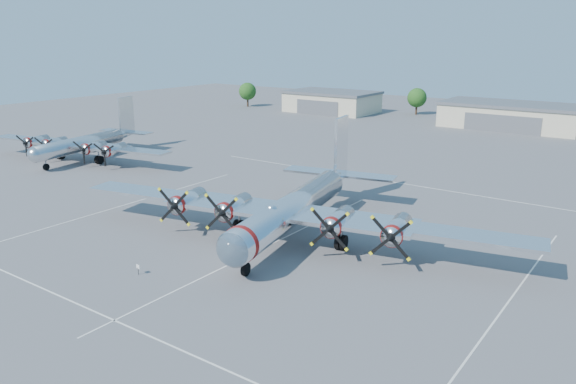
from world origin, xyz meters
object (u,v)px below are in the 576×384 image
Objects in this scene: info_placard at (138,268)px; tree_west at (417,98)px; tree_far_west at (248,91)px; bomber_west at (87,160)px; hangar_center at (511,116)px; hangar_west at (332,101)px; main_bomber_b29 at (296,235)px.

tree_west is at bearing 109.52° from info_placard.
bomber_west is at bearing -71.63° from tree_far_west.
tree_west reaches higher than hangar_center.
info_placard is (-4.82, -97.73, -2.08)m from hangar_center.
tree_west is (20.00, 8.04, 1.51)m from hangar_west.
bomber_west is (22.81, -68.68, -4.22)m from tree_far_west.
tree_west is at bearing 64.21° from bomber_west.
bomber_west is 49.25m from info_placard.
hangar_west is at bearing 180.00° from hangar_center.
tree_west is (-25.00, 8.04, 1.51)m from hangar_center.
hangar_west is at bearing 121.06° from info_placard.
tree_far_west is 0.19× the size of bomber_west.
info_placard is (42.37, -25.09, 0.63)m from bomber_west.
tree_far_west reaches higher than info_placard.
main_bomber_b29 is 48.61m from bomber_west.
main_bomber_b29 is at bearing 80.00° from info_placard.
tree_far_west reaches higher than hangar_center.
hangar_west is 3.40× the size of tree_west.
hangar_west reaches higher than bomber_west.
hangar_west is 45.00m from hangar_center.
hangar_west is at bearing -158.11° from tree_west.
tree_far_west is 0.14× the size of main_bomber_b29.
info_placard is (20.18, -105.77, -3.59)m from tree_west.
bomber_west is at bearing 157.45° from main_bomber_b29.
hangar_west is at bearing 107.57° from main_bomber_b29.
hangar_center is 97.87m from info_placard.
info_placard is (-5.33, -15.74, 0.63)m from main_bomber_b29.
tree_west is 0.14× the size of main_bomber_b29.
hangar_center is at bearing -17.82° from tree_west.
tree_west is 107.74m from info_placard.
tree_west is at bearing 21.89° from hangar_west.
info_placard is at bearing -92.82° from hangar_center.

